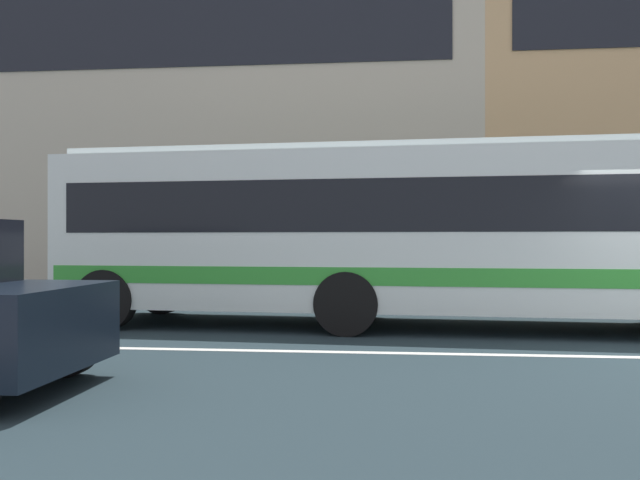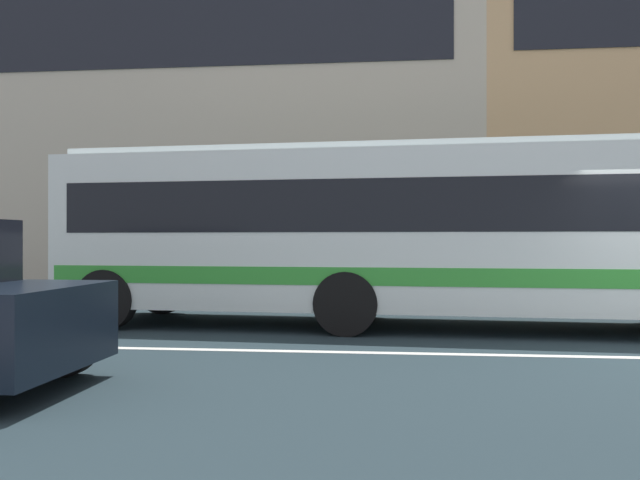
# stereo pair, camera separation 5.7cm
# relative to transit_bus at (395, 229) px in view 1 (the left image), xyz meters

# --- Properties ---
(apartment_block_left) EXTENTS (22.26, 11.72, 13.56)m
(apartment_block_left) POSITION_rel_transit_bus_xyz_m (-8.48, 12.48, 5.10)
(apartment_block_left) COLOR #BBB29B
(apartment_block_left) RESTS_ON ground_plane
(transit_bus) EXTENTS (11.58, 3.21, 3.04)m
(transit_bus) POSITION_rel_transit_bus_xyz_m (0.00, 0.00, 0.00)
(transit_bus) COLOR silver
(transit_bus) RESTS_ON ground_plane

